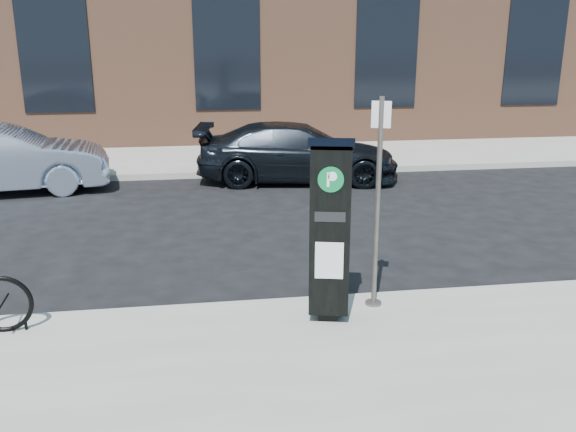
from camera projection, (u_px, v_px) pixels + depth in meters
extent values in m
plane|color=black|center=(283.00, 310.00, 7.85)|extent=(120.00, 120.00, 0.00)
cube|color=gray|center=(226.00, 137.00, 21.13)|extent=(60.00, 12.00, 0.15)
cube|color=#9E9B93|center=(283.00, 306.00, 7.81)|extent=(60.00, 0.12, 0.16)
cube|color=#9E9B93|center=(238.00, 174.00, 15.45)|extent=(60.00, 0.12, 0.16)
cube|color=brown|center=(219.00, 21.00, 22.88)|extent=(28.00, 10.00, 8.00)
cube|color=black|center=(54.00, 52.00, 17.68)|extent=(2.00, 0.06, 3.50)
cube|color=black|center=(227.00, 51.00, 18.39)|extent=(2.00, 0.06, 3.50)
cube|color=black|center=(387.00, 51.00, 19.10)|extent=(2.00, 0.06, 3.50)
cube|color=black|center=(535.00, 51.00, 19.81)|extent=(2.00, 0.06, 3.50)
cube|color=black|center=(328.00, 313.00, 7.30)|extent=(0.28, 0.28, 0.11)
cube|color=black|center=(330.00, 231.00, 7.01)|extent=(0.54, 0.50, 1.95)
cube|color=black|center=(332.00, 143.00, 6.72)|extent=(0.59, 0.55, 0.18)
cylinder|color=#08612E|center=(331.00, 180.00, 6.63)|extent=(0.28, 0.08, 0.29)
cube|color=white|center=(331.00, 180.00, 6.63)|extent=(0.10, 0.03, 0.16)
cube|color=silver|center=(329.00, 261.00, 6.90)|extent=(0.31, 0.08, 0.44)
cube|color=black|center=(330.00, 217.00, 6.75)|extent=(0.34, 0.09, 0.11)
cylinder|color=#57524D|center=(373.00, 303.00, 7.68)|extent=(0.21, 0.21, 0.03)
cylinder|color=#57524D|center=(377.00, 205.00, 7.32)|extent=(0.06, 0.06, 2.59)
cube|color=silver|center=(381.00, 114.00, 7.02)|extent=(0.22, 0.10, 0.31)
torus|color=black|center=(2.00, 304.00, 6.87)|extent=(0.68, 0.09, 0.68)
cylinder|color=black|center=(26.00, 324.00, 6.99)|extent=(0.03, 0.03, 0.13)
imported|color=black|center=(297.00, 152.00, 14.83)|extent=(5.10, 2.64, 1.41)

